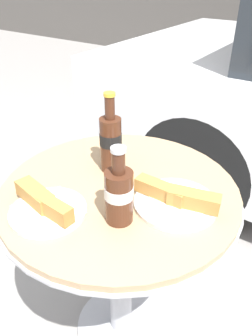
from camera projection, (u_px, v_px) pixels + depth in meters
ground_plane at (121, 326)px, 1.35m from camera, size 30.00×30.00×0.00m
bistro_table at (120, 227)px, 1.06m from camera, size 0.72×0.72×0.70m
cola_bottle_left at (111, 141)px, 1.01m from camera, size 0.07×0.07×0.26m
cola_bottle_right at (119, 193)px, 0.81m from camera, size 0.07×0.07×0.21m
lunch_plate_near at (46, 206)px, 0.87m from camera, size 0.22×0.21×0.06m
lunch_plate_far at (176, 200)px, 0.89m from camera, size 0.24×0.23×0.06m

